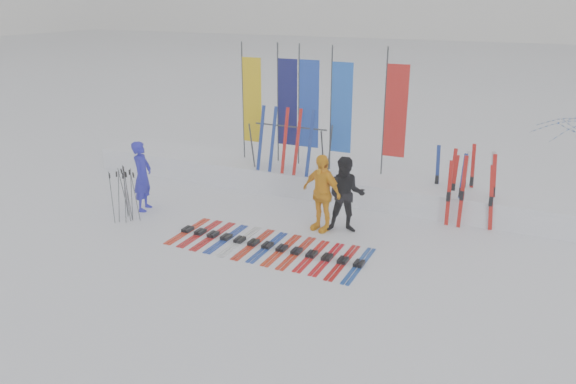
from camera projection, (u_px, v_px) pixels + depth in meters
The scene contains 10 objects.
ground at pixel (244, 263), 10.99m from camera, with size 120.00×120.00×0.00m, color white.
snow_bank at pixel (329, 182), 14.83m from camera, with size 14.00×1.60×0.60m, color white.
person_blue at pixel (142, 176), 13.48m from camera, with size 0.62×0.41×1.71m, color #1E1EB0.
person_black at pixel (346, 195), 12.21m from camera, with size 0.83×0.64×1.70m, color black.
person_yellow at pixel (321, 193), 12.29m from camera, with size 1.02×0.42×1.74m, color #FFAD10.
ski_row at pixel (268, 246), 11.66m from camera, with size 4.15×1.70×0.07m.
pole_cluster at pixel (125, 195), 12.93m from camera, with size 0.62×0.64×1.24m.
feather_flags at pixel (314, 105), 14.64m from camera, with size 4.54×0.20×3.20m.
ski_rack at pixel (290, 142), 14.50m from camera, with size 2.04×0.80×1.23m.
upright_skis at pixel (466, 186), 12.97m from camera, with size 1.45×1.15×1.70m.
Camera 1 is at (4.97, -8.61, 4.96)m, focal length 35.00 mm.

